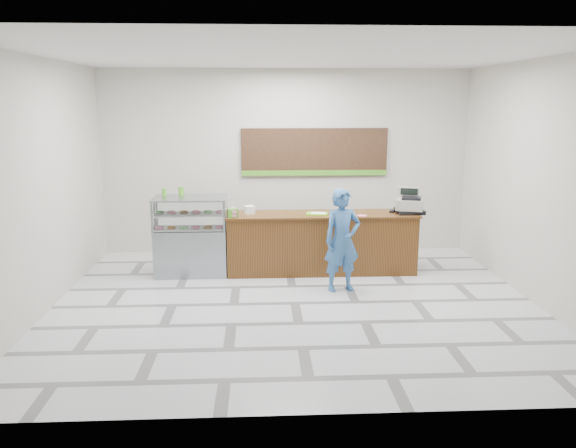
{
  "coord_description": "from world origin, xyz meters",
  "views": [
    {
      "loc": [
        -0.49,
        -7.77,
        2.89
      ],
      "look_at": [
        -0.06,
        0.9,
        0.99
      ],
      "focal_mm": 35.0,
      "sensor_mm": 36.0,
      "label": 1
    }
  ],
  "objects_px": {
    "sales_counter": "(321,243)",
    "cash_register": "(410,204)",
    "display_case": "(191,235)",
    "customer": "(342,240)",
    "serving_tray": "(317,214)"
  },
  "relations": [
    {
      "from": "sales_counter",
      "to": "cash_register",
      "type": "bearing_deg",
      "value": -0.67
    },
    {
      "from": "serving_tray",
      "to": "customer",
      "type": "distance_m",
      "value": 1.0
    },
    {
      "from": "customer",
      "to": "serving_tray",
      "type": "bearing_deg",
      "value": 93.72
    },
    {
      "from": "sales_counter",
      "to": "cash_register",
      "type": "distance_m",
      "value": 1.64
    },
    {
      "from": "serving_tray",
      "to": "display_case",
      "type": "bearing_deg",
      "value": -171.69
    },
    {
      "from": "sales_counter",
      "to": "display_case",
      "type": "xyz_separation_m",
      "value": [
        -2.22,
        -0.0,
        0.16
      ]
    },
    {
      "from": "sales_counter",
      "to": "cash_register",
      "type": "height_order",
      "value": "cash_register"
    },
    {
      "from": "cash_register",
      "to": "customer",
      "type": "xyz_separation_m",
      "value": [
        -1.29,
        -0.97,
        -0.39
      ]
    },
    {
      "from": "serving_tray",
      "to": "customer",
      "type": "relative_size",
      "value": 0.24
    },
    {
      "from": "serving_tray",
      "to": "customer",
      "type": "height_order",
      "value": "customer"
    },
    {
      "from": "sales_counter",
      "to": "serving_tray",
      "type": "bearing_deg",
      "value": -145.48
    },
    {
      "from": "display_case",
      "to": "customer",
      "type": "height_order",
      "value": "customer"
    },
    {
      "from": "sales_counter",
      "to": "serving_tray",
      "type": "relative_size",
      "value": 8.32
    },
    {
      "from": "cash_register",
      "to": "serving_tray",
      "type": "distance_m",
      "value": 1.6
    },
    {
      "from": "sales_counter",
      "to": "display_case",
      "type": "height_order",
      "value": "display_case"
    }
  ]
}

